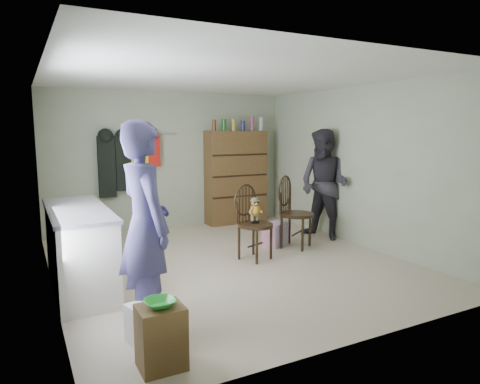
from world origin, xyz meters
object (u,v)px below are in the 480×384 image
counter (79,248)px  chair_front (252,218)px  dresser (236,177)px  chair_far (292,209)px

counter → chair_front: (2.32, 0.05, 0.12)m
chair_front → dresser: (0.88, 2.25, 0.32)m
counter → chair_front: bearing=1.3°
chair_far → chair_front: bearing=162.0°
counter → dresser: size_ratio=0.90×
chair_front → chair_far: (0.85, 0.25, 0.01)m
counter → dresser: bearing=35.7°
chair_far → dresser: (0.03, 2.00, 0.31)m
counter → chair_front: size_ratio=1.75×
chair_front → dresser: 2.43m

